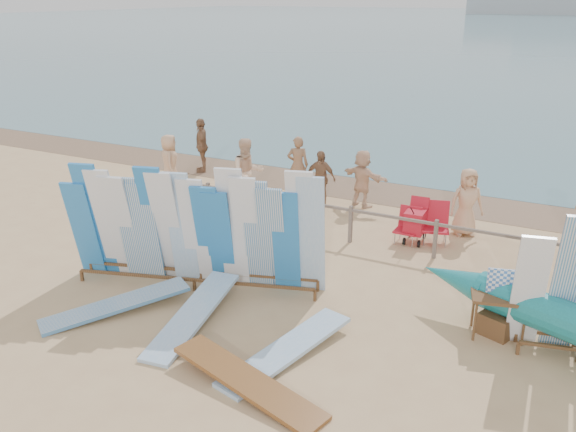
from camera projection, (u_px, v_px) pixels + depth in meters
The scene contains 19 objects.
ground at pixel (292, 294), 11.89m from camera, with size 160.00×160.00×0.00m, color tan.
wet_sand_strip at pixel (404, 193), 17.89m from camera, with size 40.00×2.60×0.01m, color brown.
fence at pixel (351, 217), 14.17m from camera, with size 12.08×0.08×0.90m.
main_surfboard_rack at pixel (195, 232), 11.83m from camera, with size 5.09×2.09×2.59m.
vendor_table at pixel (498, 314), 10.31m from camera, with size 1.08×0.88×1.25m.
flat_board_b at pixel (286, 356), 9.85m from camera, with size 0.56×2.70×0.07m, color #8BB6DF.
flat_board_a at pixel (194, 325), 10.78m from camera, with size 0.56×2.70×0.07m, color #8BB6DF.
flat_board_e at pixel (117, 312), 11.22m from camera, with size 0.56×2.70×0.07m, color silver.
flat_board_c at pixel (248, 390), 9.02m from camera, with size 0.56×2.70×0.07m, color brown.
beach_chair_left at pixel (407, 233), 14.27m from camera, with size 0.54×0.56×0.84m.
beach_chair_right at pixel (435, 231), 14.27m from camera, with size 0.76×0.78×0.97m.
stroller at pixel (415, 225), 14.27m from camera, with size 0.56×0.77×1.03m.
beachgoer_2 at pixel (248, 173), 16.50m from camera, with size 0.92×0.44×1.90m, color beige.
beachgoer_4 at pixel (320, 178), 16.68m from camera, with size 0.90×0.39×1.54m, color #8C6042.
beachgoer_1 at pixel (298, 165), 17.62m from camera, with size 0.62×0.34×1.70m, color #8C6042.
beachgoer_0 at pixel (170, 162), 18.01m from camera, with size 0.81×0.39×1.66m, color tan.
beachgoer_5 at pixel (362, 178), 16.56m from camera, with size 1.47×0.48×1.58m, color beige.
beachgoer_6 at pixel (467, 202), 14.58m from camera, with size 0.81×0.39×1.65m, color tan.
beachgoer_extra_1 at pixel (202, 145), 19.79m from camera, with size 1.03×0.45×1.77m, color #8C6042.
Camera 1 is at (4.84, -9.47, 5.52)m, focal length 38.00 mm.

